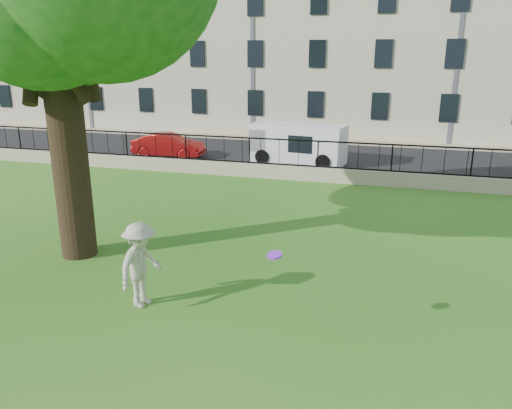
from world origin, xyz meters
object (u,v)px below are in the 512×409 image
(frisbee, at_px, (275,255))
(man, at_px, (141,265))
(red_sedan, at_px, (168,145))
(white_van, at_px, (298,144))

(frisbee, bearing_deg, man, 167.23)
(man, distance_m, red_sedan, 16.26)
(man, height_order, white_van, white_van)
(man, relative_size, white_van, 0.41)
(red_sedan, distance_m, white_van, 6.80)
(red_sedan, bearing_deg, man, -159.21)
(frisbee, bearing_deg, white_van, 100.04)
(man, height_order, red_sedan, man)
(frisbee, distance_m, red_sedan, 18.33)
(man, relative_size, frisbee, 6.88)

